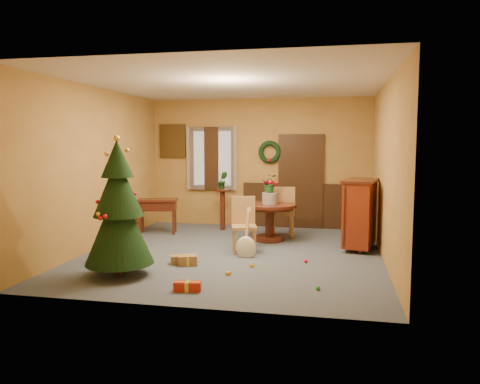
% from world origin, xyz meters
% --- Properties ---
extents(room_envelope, '(5.50, 5.50, 5.50)m').
position_xyz_m(room_envelope, '(0.21, 2.70, 1.12)').
color(room_envelope, '#3A4454').
rests_on(room_envelope, ground).
extents(dining_table, '(1.06, 1.06, 0.73)m').
position_xyz_m(dining_table, '(0.47, 1.15, 0.51)').
color(dining_table, black).
rests_on(dining_table, floor).
extents(urn, '(0.30, 0.30, 0.22)m').
position_xyz_m(urn, '(0.47, 1.15, 0.84)').
color(urn, slate).
rests_on(urn, dining_table).
extents(centerpiece_plant, '(0.32, 0.28, 0.36)m').
position_xyz_m(centerpiece_plant, '(0.47, 1.15, 1.12)').
color(centerpiece_plant, '#1E4C23').
rests_on(centerpiece_plant, urn).
extents(chair_near, '(0.51, 0.51, 0.97)m').
position_xyz_m(chair_near, '(0.15, 0.17, 0.52)').
color(chair_near, olive).
rests_on(chair_near, floor).
extents(chair_far, '(0.53, 0.53, 1.04)m').
position_xyz_m(chair_far, '(0.68, 1.56, 0.56)').
color(chair_far, olive).
rests_on(chair_far, floor).
extents(guitar, '(0.45, 0.58, 0.79)m').
position_xyz_m(guitar, '(0.27, -0.26, 0.40)').
color(guitar, beige).
rests_on(guitar, floor).
extents(plant_stand, '(0.35, 0.35, 0.90)m').
position_xyz_m(plant_stand, '(-0.70, 2.10, 0.56)').
color(plant_stand, black).
rests_on(plant_stand, floor).
extents(stand_plant, '(0.25, 0.22, 0.39)m').
position_xyz_m(stand_plant, '(-0.70, 2.10, 1.09)').
color(stand_plant, '#19471E').
rests_on(stand_plant, plant_stand).
extents(christmas_tree, '(0.98, 0.98, 2.02)m').
position_xyz_m(christmas_tree, '(-1.31, -1.67, 0.96)').
color(christmas_tree, '#382111').
rests_on(christmas_tree, floor).
extents(writing_desk, '(0.89, 0.58, 0.73)m').
position_xyz_m(writing_desk, '(-1.95, 1.42, 0.55)').
color(writing_desk, black).
rests_on(writing_desk, floor).
extents(sideboard, '(0.72, 1.07, 1.26)m').
position_xyz_m(sideboard, '(2.15, 0.75, 0.67)').
color(sideboard, '#551309').
rests_on(sideboard, floor).
extents(gift_a, '(0.35, 0.30, 0.16)m').
position_xyz_m(gift_a, '(-0.54, -0.93, 0.08)').
color(gift_a, brown).
rests_on(gift_a, floor).
extents(gift_b, '(0.33, 0.33, 0.24)m').
position_xyz_m(gift_b, '(-1.92, -0.96, 0.12)').
color(gift_b, '#9E2115').
rests_on(gift_b, floor).
extents(gift_c, '(0.29, 0.25, 0.14)m').
position_xyz_m(gift_c, '(-0.70, -0.89, 0.07)').
color(gift_c, brown).
rests_on(gift_c, floor).
extents(gift_d, '(0.37, 0.19, 0.13)m').
position_xyz_m(gift_d, '(-0.14, -2.16, 0.06)').
color(gift_d, '#9E2115').
rests_on(gift_d, floor).
extents(toy_a, '(0.09, 0.08, 0.05)m').
position_xyz_m(toy_a, '(0.09, 0.02, 0.03)').
color(toy_a, '#214992').
rests_on(toy_a, floor).
extents(toy_b, '(0.06, 0.06, 0.06)m').
position_xyz_m(toy_b, '(1.51, -1.80, 0.03)').
color(toy_b, '#268B32').
rests_on(toy_b, floor).
extents(toy_c, '(0.07, 0.09, 0.05)m').
position_xyz_m(toy_c, '(0.22, -1.35, 0.03)').
color(toy_c, gold).
rests_on(toy_c, floor).
extents(toy_d, '(0.06, 0.06, 0.06)m').
position_xyz_m(toy_d, '(1.27, -0.43, 0.03)').
color(toy_d, red).
rests_on(toy_d, floor).
extents(toy_e, '(0.09, 0.06, 0.05)m').
position_xyz_m(toy_e, '(0.48, -0.87, 0.03)').
color(toy_e, yellow).
rests_on(toy_e, floor).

